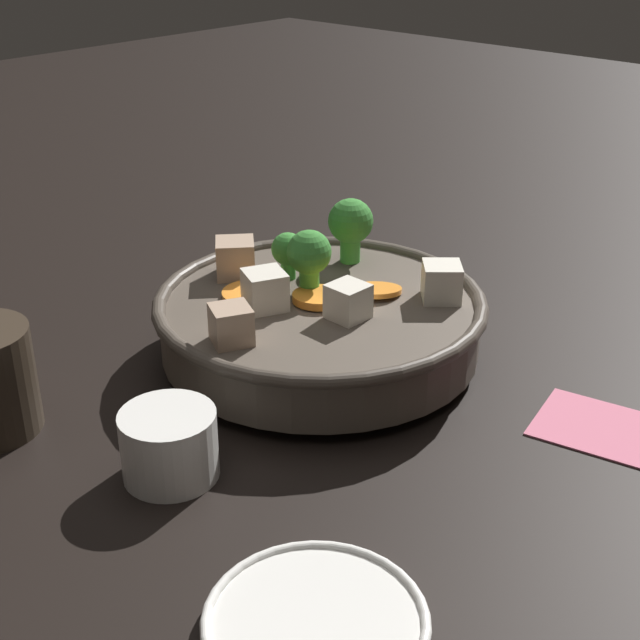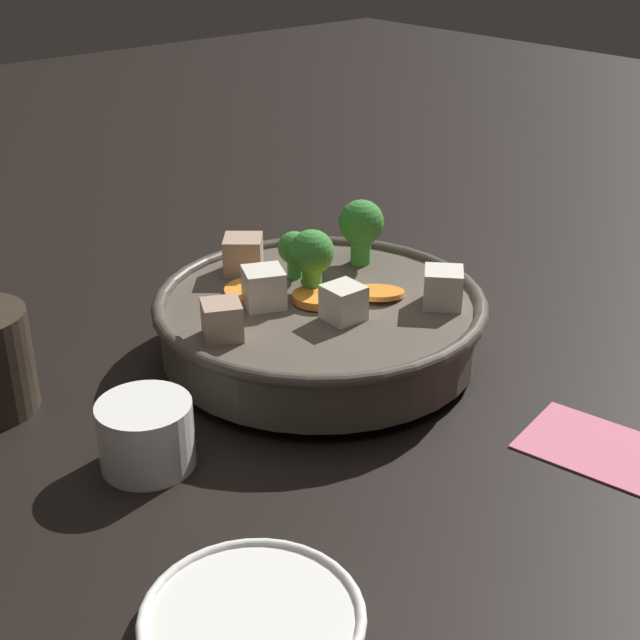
% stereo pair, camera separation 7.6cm
% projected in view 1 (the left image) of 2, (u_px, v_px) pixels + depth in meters
% --- Properties ---
extents(ground_plane, '(3.00, 3.00, 0.00)m').
position_uv_depth(ground_plane, '(320.00, 358.00, 0.78)').
color(ground_plane, black).
extents(stirfry_bowl, '(0.28, 0.28, 0.12)m').
position_uv_depth(stirfry_bowl, '(320.00, 316.00, 0.76)').
color(stirfry_bowl, '#51473D').
rests_on(stirfry_bowl, ground_plane).
extents(side_saucer, '(0.13, 0.13, 0.01)m').
position_uv_depth(side_saucer, '(316.00, 623.00, 0.49)').
color(side_saucer, white).
rests_on(side_saucer, ground_plane).
extents(tea_cup, '(0.07, 0.07, 0.05)m').
position_uv_depth(tea_cup, '(169.00, 444.00, 0.61)').
color(tea_cup, white).
rests_on(tea_cup, ground_plane).
extents(napkin, '(0.12, 0.10, 0.00)m').
position_uv_depth(napkin, '(611.00, 430.00, 0.67)').
color(napkin, '#D16B84').
rests_on(napkin, ground_plane).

